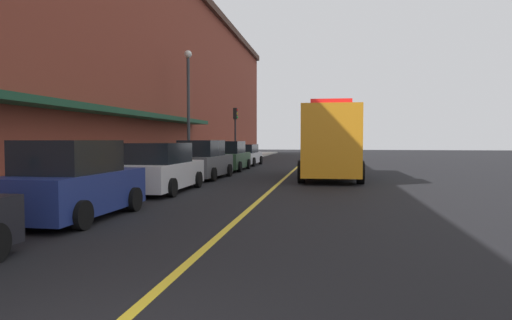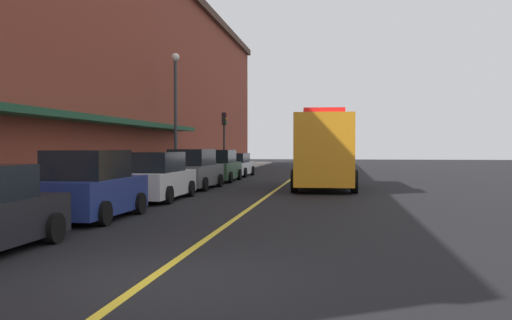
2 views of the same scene
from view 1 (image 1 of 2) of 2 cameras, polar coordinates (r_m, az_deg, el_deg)
ground_plane at (r=28.57m, az=4.90°, el=-1.23°), size 112.00×112.00×0.00m
sidewalk_left at (r=29.68m, az=-7.12°, el=-0.95°), size 2.40×70.00×0.15m
lane_center_stripe at (r=28.57m, az=4.90°, el=-1.23°), size 0.16×70.00×0.01m
brick_building_left at (r=31.90m, az=-20.64°, el=10.73°), size 13.39×64.00×13.00m
parked_car_1 at (r=11.68m, az=-22.20°, el=-2.69°), size 2.09×4.12×1.91m
parked_car_2 at (r=16.81m, az=-11.85°, el=-1.13°), size 1.99×4.87×1.80m
parked_car_3 at (r=22.16m, az=-6.76°, el=-0.10°), size 2.19×4.67×1.88m
parked_car_4 at (r=27.80m, az=-3.49°, el=0.41°), size 2.13×4.83×1.82m
parked_car_5 at (r=33.37m, az=-1.42°, el=0.61°), size 2.13×4.80×1.56m
utility_truck at (r=22.70m, az=9.35°, el=2.16°), size 2.97×8.32×3.67m
parking_meter_0 at (r=17.80m, az=-15.68°, el=-0.25°), size 0.14×0.18×1.33m
parking_meter_2 at (r=16.46m, az=-17.87°, el=-0.50°), size 0.14×0.18×1.33m
parking_meter_3 at (r=34.70m, az=-3.25°, el=1.21°), size 0.14×0.18×1.33m
street_lamp_left at (r=26.60m, az=-8.61°, el=7.95°), size 0.44×0.44×6.94m
traffic_light_near at (r=36.17m, az=-2.64°, el=4.59°), size 0.38×0.36×4.30m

